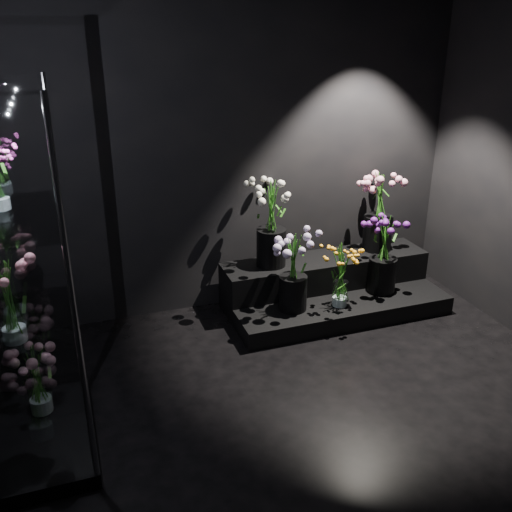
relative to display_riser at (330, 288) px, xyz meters
name	(u,v)px	position (x,y,z in m)	size (l,w,h in m)	color
floor	(334,438)	(-0.77, -1.62, -0.17)	(4.00, 4.00, 0.00)	black
wall_back	(234,150)	(-0.77, 0.38, 1.23)	(4.00, 4.00, 0.00)	black
display_riser	(330,288)	(0.00, 0.00, 0.00)	(1.89, 0.84, 0.42)	black
display_case	(18,287)	(-2.45, -1.09, 0.89)	(0.58, 0.97, 2.13)	black
bouquet_orange_bells	(341,275)	(-0.07, -0.31, 0.26)	(0.35, 0.35, 0.54)	white
bouquet_lilac	(294,266)	(-0.46, -0.23, 0.38)	(0.42, 0.42, 0.67)	black
bouquet_purple	(384,251)	(0.41, -0.18, 0.37)	(0.32, 0.32, 0.71)	black
bouquet_cream_roses	(272,217)	(-0.52, 0.13, 0.69)	(0.44, 0.44, 0.76)	black
bouquet_pink_roses	(380,207)	(0.53, 0.15, 0.66)	(0.47, 0.47, 0.73)	black
bouquet_case_pink	(8,299)	(-2.49, -1.25, 0.91)	(0.36, 0.36, 0.48)	white
bouquet_case_base_pink	(37,378)	(-2.46, -0.88, 0.17)	(0.34, 0.34, 0.46)	white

